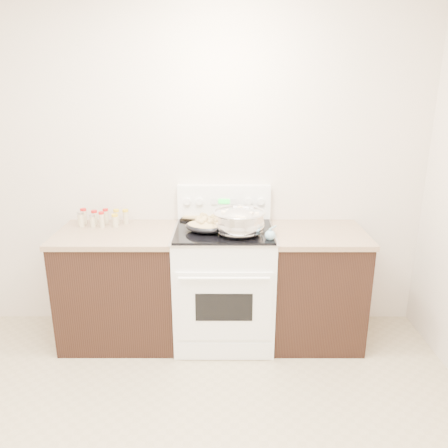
{
  "coord_description": "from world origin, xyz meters",
  "views": [
    {
      "loc": [
        0.35,
        -1.77,
        1.99
      ],
      "look_at": [
        0.35,
        1.37,
        1.0
      ],
      "focal_mm": 35.0,
      "sensor_mm": 36.0,
      "label": 1
    }
  ],
  "objects": [
    {
      "name": "baking_sheet",
      "position": [
        0.19,
        1.7,
        0.96
      ],
      "size": [
        0.4,
        0.33,
        0.06
      ],
      "color": "black",
      "rests_on": "kitchen_range"
    },
    {
      "name": "blue_ladle",
      "position": [
        0.68,
        1.2,
        0.98
      ],
      "size": [
        0.11,
        0.26,
        0.1
      ],
      "color": "#7AA5B6",
      "rests_on": "kitchen_range"
    },
    {
      "name": "counter_right",
      "position": [
        1.08,
        1.43,
        0.46
      ],
      "size": [
        0.73,
        0.67,
        0.92
      ],
      "color": "black",
      "rests_on": "ground"
    },
    {
      "name": "room_shell",
      "position": [
        0.0,
        0.0,
        1.7
      ],
      "size": [
        4.1,
        3.6,
        2.75
      ],
      "color": "beige",
      "rests_on": "ground"
    },
    {
      "name": "spice_jars",
      "position": [
        -0.64,
        1.59,
        0.98
      ],
      "size": [
        0.39,
        0.15,
        0.13
      ],
      "color": "#BFB28C",
      "rests_on": "counter_left"
    },
    {
      "name": "counter_left",
      "position": [
        -0.48,
        1.43,
        0.46
      ],
      "size": [
        0.93,
        0.67,
        0.92
      ],
      "color": "black",
      "rests_on": "ground"
    },
    {
      "name": "wooden_spoon",
      "position": [
        0.42,
        1.41,
        0.95
      ],
      "size": [
        0.09,
        0.24,
        0.04
      ],
      "color": "#B47752",
      "rests_on": "kitchen_range"
    },
    {
      "name": "roasting_pan",
      "position": [
        0.2,
        1.35,
        0.99
      ],
      "size": [
        0.36,
        0.31,
        0.12
      ],
      "color": "black",
      "rests_on": "kitchen_range"
    },
    {
      "name": "kitchen_range",
      "position": [
        0.35,
        1.42,
        0.49
      ],
      "size": [
        0.78,
        0.73,
        1.22
      ],
      "color": "white",
      "rests_on": "ground"
    },
    {
      "name": "mixing_bowl",
      "position": [
        0.46,
        1.3,
        1.03
      ],
      "size": [
        0.39,
        0.39,
        0.23
      ],
      "color": "silver",
      "rests_on": "kitchen_range"
    }
  ]
}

